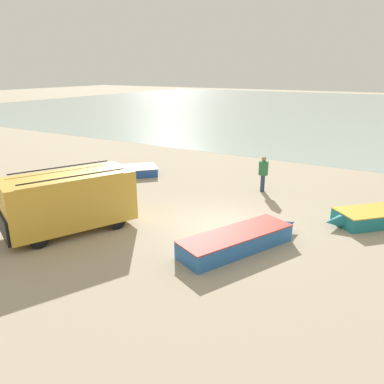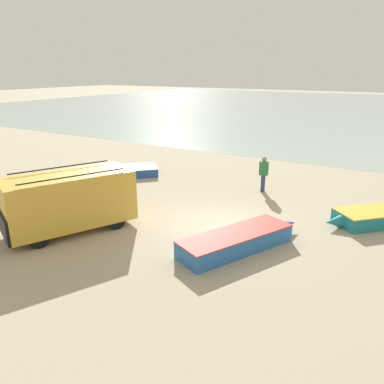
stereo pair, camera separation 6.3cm
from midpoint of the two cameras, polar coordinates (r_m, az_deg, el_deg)
ground_plane at (r=14.99m, az=4.64°, el=-5.16°), size 200.00×200.00×0.00m
sea_water at (r=64.95m, az=25.83°, el=11.24°), size 120.00×80.00×0.01m
parked_van at (r=14.88m, az=-18.12°, el=-1.16°), size 3.77×5.12×2.36m
fishing_rowboat_0 at (r=13.18m, az=7.46°, el=-7.21°), size 3.01×5.06×0.63m
fishing_rowboat_1 at (r=22.12m, az=-11.42°, el=2.97°), size 4.52×4.61×0.50m
fishing_rowboat_2 at (r=16.72m, az=26.02°, el=-3.44°), size 3.45×3.45×0.58m
fisherman_0 at (r=19.14m, az=10.95°, el=3.18°), size 0.47×0.47×1.80m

